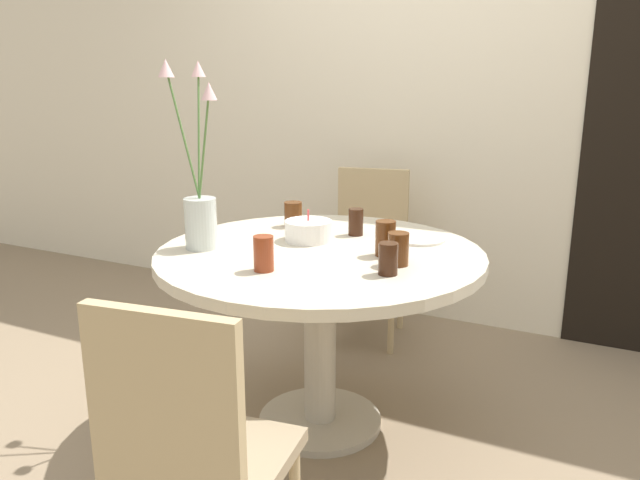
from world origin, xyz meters
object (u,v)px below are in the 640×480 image
Objects in this scene: drink_glass_3 at (293,214)px; drink_glass_1 at (264,253)px; drink_glass_5 at (356,222)px; birthday_cake at (308,231)px; chair_far_back at (369,245)px; drink_glass_2 at (388,259)px; side_plate at (419,239)px; flower_vase at (199,196)px; chair_left_flank at (191,449)px; drink_glass_4 at (398,249)px; drink_glass_0 at (385,238)px.

drink_glass_1 is at bearing -70.26° from drink_glass_3.
drink_glass_5 is at bearing -4.48° from drink_glass_3.
chair_far_back is at bearing 95.27° from birthday_cake.
birthday_cake reaches higher than drink_glass_3.
drink_glass_3 is at bearing 142.71° from drink_glass_2.
side_plate is 0.57m from drink_glass_3.
drink_glass_2 is at bearing -0.31° from flower_vase.
chair_far_back is 1.95m from chair_left_flank.
birthday_cake is at bearing 147.88° from drink_glass_2.
chair_far_back is at bearing 116.70° from drink_glass_4.
drink_glass_4 reaches higher than drink_glass_3.
drink_glass_3 is 0.69m from drink_glass_4.
drink_glass_2 is (0.51, -1.13, 0.29)m from chair_far_back.
drink_glass_0 is at bearing -75.87° from chair_far_back.
chair_left_flank is 8.28× the size of drink_glass_3.
flower_vase is 0.88m from side_plate.
flower_vase reaches higher than chair_left_flank.
birthday_cake is 0.51m from drink_glass_2.
drink_glass_4 is at bearing -84.31° from side_plate.
drink_glass_0 is at bearing 112.71° from drink_glass_2.
side_plate is at bearing 80.16° from drink_glass_0.
drink_glass_0 is at bearing 16.84° from flower_vase.
chair_far_back is 7.67× the size of drink_glass_4.
flower_vase reaches higher than drink_glass_1.
drink_glass_5 reaches higher than side_plate.
flower_vase is at bearing -63.02° from chair_left_flank.
drink_glass_1 is at bearing -95.19° from chair_far_back.
chair_far_back is 7.39× the size of drink_glass_1.
drink_glass_1 is (-0.19, 0.66, 0.30)m from chair_left_flank.
drink_glass_1 reaches higher than drink_glass_2.
side_plate is 1.93× the size of drink_glass_3.
drink_glass_1 is 1.04× the size of drink_glass_4.
flower_vase is at bearing 179.69° from drink_glass_2.
chair_left_flank is 0.88m from drink_glass_2.
birthday_cake is at bearing -47.78° from drink_glass_3.
drink_glass_2 is (0.20, 0.80, 0.29)m from chair_left_flank.
chair_far_back is 8.02× the size of drink_glass_5.
drink_glass_5 is at bearing 124.50° from drink_glass_2.
drink_glass_1 is (0.37, -0.15, -0.14)m from flower_vase.
side_plate is at bearing -104.74° from chair_left_flank.
flower_vase is at bearing -146.92° from side_plate.
drink_glass_2 is (0.76, -0.00, -0.15)m from flower_vase.
drink_glass_0 is at bearing -10.71° from birthday_cake.
side_plate is at bearing 26.67° from birthday_cake.
chair_left_flank is 7.39× the size of drink_glass_1.
drink_glass_4 reaches higher than side_plate.
drink_glass_4 is at bearing -109.61° from chair_left_flank.
flower_vase is 6.46× the size of drink_glass_2.
side_plate is 1.72× the size of drink_glass_1.
drink_glass_5 is at bearing 132.92° from drink_glass_0.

